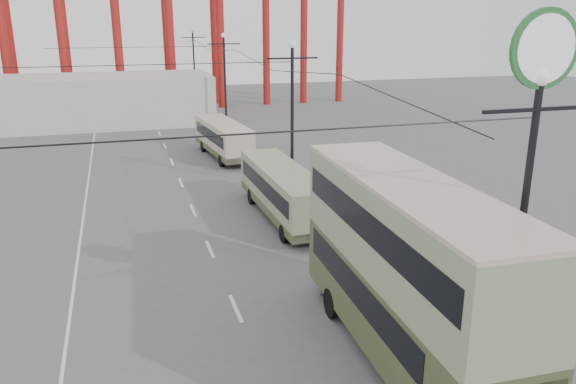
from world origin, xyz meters
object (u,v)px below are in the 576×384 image
object	(u,v)px
double_decker_bus	(406,264)
single_decker_green	(283,190)
lamp_post_near	(535,126)
pedestrian	(325,275)
single_decker_cream	(223,138)

from	to	relation	value
double_decker_bus	single_decker_green	bearing A→B (deg)	91.21
lamp_post_near	single_decker_green	distance (m)	17.49
double_decker_bus	pedestrian	world-z (taller)	double_decker_bus
single_decker_green	single_decker_cream	xyz separation A→B (m)	(-0.46, 15.20, -0.02)
single_decker_cream	pedestrian	xyz separation A→B (m)	(-0.51, -24.31, -0.76)
single_decker_cream	pedestrian	world-z (taller)	single_decker_cream
double_decker_bus	single_decker_cream	distance (m)	29.24
single_decker_green	double_decker_bus	bearing A→B (deg)	-91.95
double_decker_bus	single_decker_cream	xyz separation A→B (m)	(-0.28, 29.19, -1.75)
lamp_post_near	single_decker_green	xyz separation A→B (m)	(-2.00, 16.21, -6.26)
lamp_post_near	single_decker_cream	size ratio (longest dim) A/B	1.17
double_decker_bus	pedestrian	distance (m)	5.55
single_decker_green	pedestrian	bearing A→B (deg)	-97.26
double_decker_bus	lamp_post_near	bearing A→B (deg)	-43.46
single_decker_green	pedestrian	xyz separation A→B (m)	(-0.97, -9.11, -0.78)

